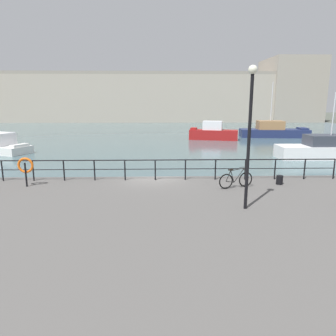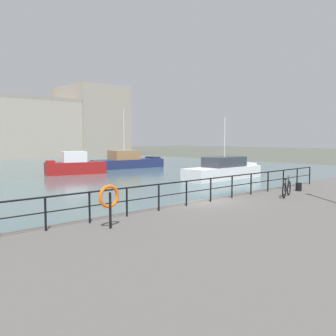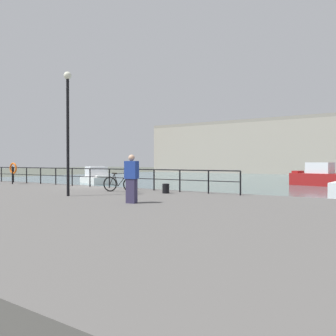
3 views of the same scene
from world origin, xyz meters
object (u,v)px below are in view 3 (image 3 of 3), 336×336
Objects in this scene: mooring_bollard at (166,188)px; life_ring_stand at (13,169)px; moored_red_daysailer at (321,177)px; moored_blue_motorboat at (97,177)px; parked_bicycle at (120,184)px; quay_lamp_post at (68,118)px; standing_person at (132,178)px.

life_ring_stand reaches higher than mooring_bollard.
moored_red_daysailer reaches higher than mooring_bollard.
parked_bicycle reaches higher than moored_blue_motorboat.
mooring_bollard is at bearing -3.42° from parked_bicycle.
life_ring_stand is at bearing 159.10° from parked_bicycle.
parked_bicycle reaches higher than mooring_bollard.
moored_red_daysailer is at bearing 82.76° from quay_lamp_post.
mooring_bollard is 0.08× the size of quay_lamp_post.
moored_red_daysailer is at bearing 63.11° from life_ring_stand.
moored_blue_motorboat is 4.39× the size of life_ring_stand.
mooring_bollard is (2.30, 0.59, -0.17)m from parked_bicycle.
quay_lamp_post reaches higher than standing_person.
mooring_bollard is at bearing 52.74° from quay_lamp_post.
life_ring_stand is at bearing 77.16° from moored_red_daysailer.
standing_person is (13.49, -3.83, -0.11)m from life_ring_stand.
standing_person is at bearing -6.50° from quay_lamp_post.
life_ring_stand reaches higher than moored_blue_motorboat.
moored_blue_motorboat is 0.94× the size of moored_red_daysailer.
life_ring_stand is 0.27× the size of quay_lamp_post.
quay_lamp_post is (-0.31, -2.85, 2.89)m from parked_bicycle.
parked_bicycle is 2.38m from mooring_bollard.
quay_lamp_post reaches higher than life_ring_stand.
standing_person is (22.75, -20.11, 1.19)m from moored_blue_motorboat.
parked_bicycle is 4.89m from standing_person.
parked_bicycle is at bearing 96.72° from moored_red_daysailer.
parked_bicycle is at bearing -165.66° from mooring_bollard.
quay_lamp_post is 4.61m from standing_person.
mooring_bollard is at bearing 6.48° from standing_person.
mooring_bollard is at bearing 0.20° from life_ring_stand.
standing_person reaches higher than mooring_bollard.
quay_lamp_post reaches higher than moored_blue_motorboat.
life_ring_stand is at bearing -179.80° from mooring_bollard.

